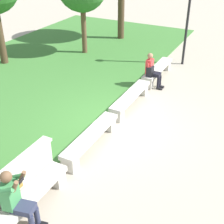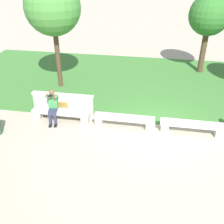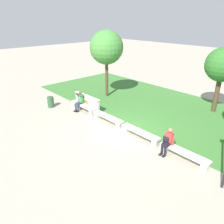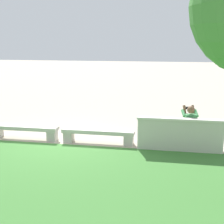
{
  "view_description": "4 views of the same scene",
  "coord_description": "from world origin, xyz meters",
  "px_view_note": "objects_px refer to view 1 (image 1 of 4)",
  "views": [
    {
      "loc": [
        -6.92,
        -3.52,
        4.97
      ],
      "look_at": [
        -0.74,
        -0.35,
        0.91
      ],
      "focal_mm": 50.0,
      "sensor_mm": 36.0,
      "label": 1
    },
    {
      "loc": [
        -0.24,
        -8.42,
        5.58
      ],
      "look_at": [
        -1.66,
        -0.37,
        0.82
      ],
      "focal_mm": 42.0,
      "sensor_mm": 36.0,
      "label": 2
    },
    {
      "loc": [
        7.55,
        -7.78,
        5.83
      ],
      "look_at": [
        -0.72,
        -0.17,
        0.93
      ],
      "focal_mm": 35.0,
      "sensor_mm": 36.0,
      "label": 3
    },
    {
      "loc": [
        -3.36,
        9.26,
        3.2
      ],
      "look_at": [
        -1.64,
        -0.39,
        0.95
      ],
      "focal_mm": 50.0,
      "sensor_mm": 36.0,
      "label": 4
    }
  ],
  "objects_px": {
    "person_photographer": "(16,198)",
    "lamp_post": "(190,4)",
    "bench_near": "(91,138)",
    "bench_main": "(26,203)",
    "person_distant": "(152,69)",
    "bench_mid": "(131,98)",
    "bench_far": "(158,70)",
    "backpack": "(150,71)"
  },
  "relations": [
    {
      "from": "bench_main",
      "to": "bench_mid",
      "type": "height_order",
      "value": "same"
    },
    {
      "from": "bench_near",
      "to": "person_distant",
      "type": "distance_m",
      "value": 4.22
    },
    {
      "from": "bench_near",
      "to": "lamp_post",
      "type": "xyz_separation_m",
      "value": [
        6.91,
        -0.46,
        2.18
      ]
    },
    {
      "from": "bench_main",
      "to": "lamp_post",
      "type": "xyz_separation_m",
      "value": [
        9.43,
        -0.46,
        2.18
      ]
    },
    {
      "from": "person_photographer",
      "to": "lamp_post",
      "type": "height_order",
      "value": "lamp_post"
    },
    {
      "from": "bench_mid",
      "to": "bench_far",
      "type": "relative_size",
      "value": 1.0
    },
    {
      "from": "bench_main",
      "to": "person_photographer",
      "type": "bearing_deg",
      "value": -164.71
    },
    {
      "from": "bench_near",
      "to": "backpack",
      "type": "xyz_separation_m",
      "value": [
        4.11,
        -0.04,
        0.32
      ]
    },
    {
      "from": "bench_main",
      "to": "lamp_post",
      "type": "height_order",
      "value": "lamp_post"
    },
    {
      "from": "bench_main",
      "to": "person_distant",
      "type": "xyz_separation_m",
      "value": [
        6.72,
        -0.07,
        0.36
      ]
    },
    {
      "from": "bench_far",
      "to": "lamp_post",
      "type": "relative_size",
      "value": 0.61
    },
    {
      "from": "bench_near",
      "to": "bench_mid",
      "type": "xyz_separation_m",
      "value": [
        2.52,
        0.0,
        0.0
      ]
    },
    {
      "from": "bench_near",
      "to": "lamp_post",
      "type": "distance_m",
      "value": 7.26
    },
    {
      "from": "bench_near",
      "to": "backpack",
      "type": "distance_m",
      "value": 4.12
    },
    {
      "from": "person_photographer",
      "to": "backpack",
      "type": "bearing_deg",
      "value": 0.32
    },
    {
      "from": "bench_near",
      "to": "bench_main",
      "type": "bearing_deg",
      "value": 180.0
    },
    {
      "from": "person_distant",
      "to": "bench_far",
      "type": "bearing_deg",
      "value": 4.6
    },
    {
      "from": "person_distant",
      "to": "lamp_post",
      "type": "height_order",
      "value": "lamp_post"
    },
    {
      "from": "bench_main",
      "to": "backpack",
      "type": "bearing_deg",
      "value": -0.32
    },
    {
      "from": "lamp_post",
      "to": "bench_far",
      "type": "bearing_deg",
      "value": 166.31
    },
    {
      "from": "bench_main",
      "to": "person_distant",
      "type": "height_order",
      "value": "person_distant"
    },
    {
      "from": "person_distant",
      "to": "lamp_post",
      "type": "distance_m",
      "value": 3.28
    },
    {
      "from": "bench_mid",
      "to": "person_photographer",
      "type": "distance_m",
      "value": 5.33
    },
    {
      "from": "bench_far",
      "to": "person_distant",
      "type": "distance_m",
      "value": 0.9
    },
    {
      "from": "bench_far",
      "to": "lamp_post",
      "type": "height_order",
      "value": "lamp_post"
    },
    {
      "from": "bench_near",
      "to": "lamp_post",
      "type": "bearing_deg",
      "value": -3.79
    },
    {
      "from": "person_distant",
      "to": "backpack",
      "type": "xyz_separation_m",
      "value": [
        -0.1,
        0.03,
        -0.05
      ]
    },
    {
      "from": "bench_main",
      "to": "bench_near",
      "type": "distance_m",
      "value": 2.52
    },
    {
      "from": "bench_main",
      "to": "bench_far",
      "type": "xyz_separation_m",
      "value": [
        7.55,
        0.0,
        0.0
      ]
    },
    {
      "from": "person_distant",
      "to": "bench_mid",
      "type": "bearing_deg",
      "value": 177.75
    },
    {
      "from": "bench_mid",
      "to": "person_photographer",
      "type": "bearing_deg",
      "value": -179.18
    },
    {
      "from": "lamp_post",
      "to": "person_distant",
      "type": "bearing_deg",
      "value": 171.76
    },
    {
      "from": "bench_far",
      "to": "bench_main",
      "type": "bearing_deg",
      "value": 180.0
    },
    {
      "from": "bench_mid",
      "to": "backpack",
      "type": "distance_m",
      "value": 1.62
    },
    {
      "from": "backpack",
      "to": "lamp_post",
      "type": "distance_m",
      "value": 3.4
    },
    {
      "from": "bench_near",
      "to": "person_photographer",
      "type": "xyz_separation_m",
      "value": [
        -2.79,
        -0.08,
        0.43
      ]
    },
    {
      "from": "person_photographer",
      "to": "person_distant",
      "type": "xyz_separation_m",
      "value": [
        7.0,
        0.01,
        -0.06
      ]
    },
    {
      "from": "person_distant",
      "to": "backpack",
      "type": "relative_size",
      "value": 2.94
    },
    {
      "from": "bench_mid",
      "to": "lamp_post",
      "type": "relative_size",
      "value": 0.61
    },
    {
      "from": "bench_far",
      "to": "lamp_post",
      "type": "xyz_separation_m",
      "value": [
        1.88,
        -0.46,
        2.18
      ]
    },
    {
      "from": "bench_near",
      "to": "lamp_post",
      "type": "height_order",
      "value": "lamp_post"
    },
    {
      "from": "backpack",
      "to": "person_distant",
      "type": "bearing_deg",
      "value": -16.2
    }
  ]
}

